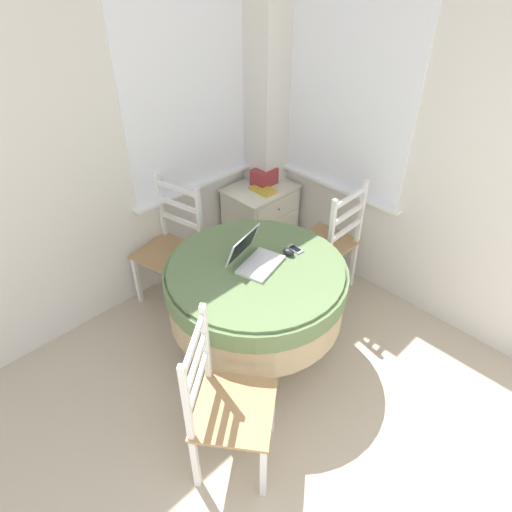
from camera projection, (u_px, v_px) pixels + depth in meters
The scene contains 11 objects.
corner_room_shell at pixel (293, 177), 2.73m from camera, with size 4.58×5.04×2.55m.
round_dining_table at pixel (256, 287), 3.02m from camera, with size 1.20×1.20×0.73m.
laptop at pixel (254, 258), 2.92m from camera, with size 0.37×0.34×0.21m.
computer_mouse at pixel (289, 252), 3.01m from camera, with size 0.05×0.08×0.04m.
cell_phone at pixel (295, 249), 3.07m from camera, with size 0.06×0.11×0.01m.
dining_chair_near_back_window at pixel (172, 248), 3.53m from camera, with size 0.50×0.51×0.99m.
dining_chair_near_right_window at pixel (329, 243), 3.59m from camera, with size 0.45×0.43×0.99m.
dining_chair_camera_near at pixel (225, 406), 2.39m from camera, with size 0.60×0.60×0.99m.
corner_cabinet at pixel (260, 219), 4.15m from camera, with size 0.59×0.46×0.65m.
storage_box at pixel (264, 177), 3.97m from camera, with size 0.20×0.15×0.14m.
book_on_cabinet at pixel (263, 190), 3.90m from camera, with size 0.13×0.22×0.02m.
Camera 1 is at (-0.51, 0.44, 2.53)m, focal length 32.00 mm.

